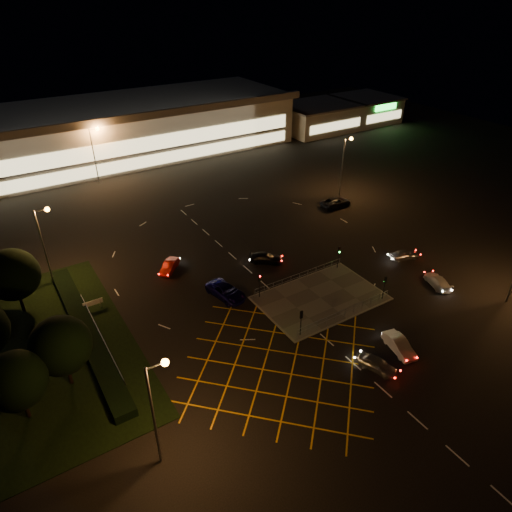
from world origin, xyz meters
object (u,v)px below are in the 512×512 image
car_left_blue (226,291)px  car_far_dkgrey (266,258)px  car_near_silver (377,364)px  car_circ_red (170,266)px  signal_sw (301,318)px  car_approach_white (438,281)px  signal_ne (339,253)px  signal_nw (259,281)px  signal_se (385,283)px  car_right_silver (404,255)px  car_east_grey (336,202)px  car_queue_white (399,345)px

car_left_blue → car_far_dkgrey: car_left_blue is taller
car_near_silver → car_left_blue: car_left_blue is taller
car_far_dkgrey → car_circ_red: bearing=104.0°
car_near_silver → signal_sw: bearing=95.3°
car_approach_white → car_far_dkgrey: bearing=-26.5°
signal_sw → signal_ne: 14.41m
car_left_blue → car_circ_red: (-3.41, 8.84, -0.10)m
car_near_silver → car_far_dkgrey: bearing=67.8°
car_left_blue → signal_nw: bearing=-46.9°
signal_se → car_approach_white: size_ratio=0.73×
car_right_silver → car_circ_red: 31.14m
signal_sw → car_far_dkgrey: (4.97, 14.19, -1.72)m
signal_nw → car_circ_red: (-6.64, 11.14, -1.72)m
signal_se → car_approach_white: 8.16m
signal_se → car_east_grey: bearing=-118.6°
car_near_silver → car_queue_white: (3.77, 0.72, 0.05)m
signal_nw → car_near_silver: bearing=-78.1°
signal_se → car_right_silver: signal_se is taller
signal_ne → car_near_silver: 18.08m
car_east_grey → signal_ne: bearing=140.3°
car_left_blue → car_right_silver: (24.39, -5.20, -0.10)m
signal_ne → car_queue_white: (-4.90, -15.06, -1.67)m
car_circ_red → signal_sw: bearing=-26.6°
car_queue_white → car_left_blue: (-10.33, 17.35, 0.05)m
car_near_silver → car_left_blue: 19.23m
signal_nw → car_right_silver: (21.16, -2.91, -1.71)m
signal_nw → car_east_grey: bearing=31.2°
car_far_dkgrey → car_east_grey: car_east_grey is taller
car_approach_white → car_left_blue: bearing=-7.0°
signal_nw → car_approach_white: bearing=-25.5°
car_near_silver → car_far_dkgrey: 22.05m
car_near_silver → car_right_silver: bearing=17.9°
car_left_blue → car_right_silver: 24.94m
signal_sw → signal_nw: (0.00, 7.99, 0.00)m
signal_se → signal_ne: 7.99m
signal_sw → signal_nw: bearing=-90.0°
signal_se → car_queue_white: signal_se is taller
signal_nw → signal_ne: same height
car_east_grey → signal_nw: bearing=121.5°
signal_sw → signal_nw: same height
signal_se → signal_ne: (0.00, 7.99, 0.00)m
car_far_dkgrey → car_circ_red: car_far_dkgrey is taller
car_far_dkgrey → car_east_grey: size_ratio=0.84×
car_east_grey → car_approach_white: bearing=169.6°
signal_se → signal_ne: size_ratio=1.00×
signal_se → car_approach_white: bearing=169.2°
signal_ne → car_right_silver: bearing=-17.6°
signal_nw → car_near_silver: size_ratio=0.82×
car_queue_white → car_approach_white: car_queue_white is taller
car_left_blue → car_east_grey: (27.63, 12.49, -0.02)m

